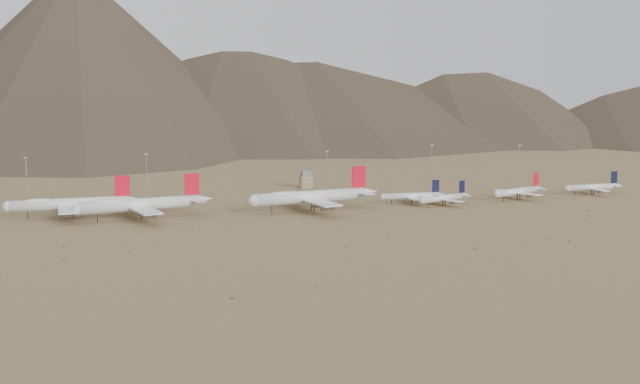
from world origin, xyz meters
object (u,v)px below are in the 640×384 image
object	(u,v)px
control_tower	(306,180)
widebody_west	(70,204)
widebody_centre	(140,204)
widebody_east	(311,197)
narrowbody_a	(412,196)
narrowbody_b	(445,198)

from	to	relation	value
control_tower	widebody_west	bearing A→B (deg)	-151.95
widebody_centre	widebody_east	size ratio (longest dim) A/B	0.94
widebody_west	narrowbody_a	xyz separation A→B (m)	(195.00, -4.76, -2.98)
narrowbody_a	widebody_east	bearing A→B (deg)	-167.91
widebody_centre	narrowbody_b	xyz separation A→B (m)	(174.33, -2.57, -3.38)
narrowbody_a	narrowbody_b	size ratio (longest dim) A/B	1.06
widebody_centre	widebody_east	xyz separation A→B (m)	(93.40, -0.79, 0.46)
widebody_centre	control_tower	size ratio (longest dim) A/B	6.25
widebody_west	narrowbody_b	distance (m)	210.52
widebody_west	narrowbody_a	bearing A→B (deg)	-3.51
widebody_west	widebody_east	xyz separation A→B (m)	(128.82, -16.07, 0.84)
widebody_east	narrowbody_a	size ratio (longest dim) A/B	1.93
widebody_west	control_tower	distance (m)	173.77
widebody_east	widebody_centre	bearing A→B (deg)	169.65
widebody_west	widebody_centre	world-z (taller)	widebody_centre
widebody_east	control_tower	distance (m)	100.85
widebody_west	narrowbody_b	world-z (taller)	widebody_west
widebody_centre	control_tower	xyz separation A→B (m)	(117.93, 96.99, -2.47)
widebody_east	narrowbody_b	xyz separation A→B (m)	(80.92, -1.78, -3.85)
widebody_west	widebody_centre	distance (m)	38.58
narrowbody_a	control_tower	distance (m)	95.98
narrowbody_b	widebody_west	bearing A→B (deg)	154.55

